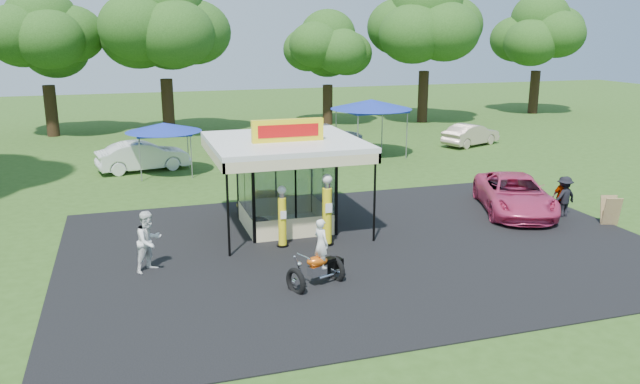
{
  "coord_description": "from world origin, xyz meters",
  "views": [
    {
      "loc": [
        -7.5,
        -16.85,
        7.28
      ],
      "look_at": [
        -0.95,
        4.0,
        1.55
      ],
      "focal_mm": 35.0,
      "sensor_mm": 36.0,
      "label": 1
    }
  ],
  "objects_px": {
    "bg_car_b": "(253,141)",
    "kiosk_car": "(272,200)",
    "gas_pump_right": "(327,212)",
    "motorcycle": "(319,259)",
    "bg_car_a": "(143,156)",
    "gas_station_kiosk": "(285,182)",
    "gas_pump_left": "(282,218)",
    "tent_west": "(164,128)",
    "tent_east": "(371,105)",
    "a_frame_sign": "(610,211)",
    "spectator_east_b": "(562,196)",
    "pink_sedan": "(515,194)",
    "spectator_east_a": "(564,197)",
    "bg_car_c": "(324,136)",
    "spectator_west": "(149,241)",
    "bg_car_e": "(471,135)"
  },
  "relations": [
    {
      "from": "gas_station_kiosk",
      "to": "a_frame_sign",
      "type": "relative_size",
      "value": 4.8
    },
    {
      "from": "gas_pump_right",
      "to": "tent_east",
      "type": "bearing_deg",
      "value": 62.77
    },
    {
      "from": "gas_pump_left",
      "to": "tent_west",
      "type": "xyz_separation_m",
      "value": [
        -3.02,
        12.6,
        1.38
      ]
    },
    {
      "from": "spectator_east_b",
      "to": "bg_car_c",
      "type": "bearing_deg",
      "value": -79.4
    },
    {
      "from": "gas_pump_right",
      "to": "tent_west",
      "type": "relative_size",
      "value": 0.66
    },
    {
      "from": "spectator_east_a",
      "to": "bg_car_b",
      "type": "distance_m",
      "value": 19.32
    },
    {
      "from": "gas_pump_left",
      "to": "spectator_east_b",
      "type": "distance_m",
      "value": 11.52
    },
    {
      "from": "spectator_east_a",
      "to": "spectator_east_b",
      "type": "relative_size",
      "value": 1.02
    },
    {
      "from": "kiosk_car",
      "to": "tent_west",
      "type": "distance_m",
      "value": 9.27
    },
    {
      "from": "spectator_east_a",
      "to": "motorcycle",
      "type": "bearing_deg",
      "value": 8.57
    },
    {
      "from": "bg_car_c",
      "to": "spectator_east_a",
      "type": "bearing_deg",
      "value": -170.9
    },
    {
      "from": "gas_station_kiosk",
      "to": "motorcycle",
      "type": "height_order",
      "value": "gas_station_kiosk"
    },
    {
      "from": "motorcycle",
      "to": "bg_car_e",
      "type": "height_order",
      "value": "motorcycle"
    },
    {
      "from": "a_frame_sign",
      "to": "pink_sedan",
      "type": "distance_m",
      "value": 3.6
    },
    {
      "from": "motorcycle",
      "to": "bg_car_a",
      "type": "relative_size",
      "value": 0.44
    },
    {
      "from": "gas_pump_left",
      "to": "pink_sedan",
      "type": "xyz_separation_m",
      "value": [
        10.06,
        1.27,
        -0.28
      ]
    },
    {
      "from": "gas_pump_right",
      "to": "motorcycle",
      "type": "distance_m",
      "value": 3.5
    },
    {
      "from": "kiosk_car",
      "to": "tent_east",
      "type": "bearing_deg",
      "value": -40.29
    },
    {
      "from": "gas_station_kiosk",
      "to": "bg_car_b",
      "type": "distance_m",
      "value": 15.21
    },
    {
      "from": "gas_pump_right",
      "to": "tent_east",
      "type": "distance_m",
      "value": 16.2
    },
    {
      "from": "spectator_east_a",
      "to": "spectator_west",
      "type": "bearing_deg",
      "value": -5.63
    },
    {
      "from": "a_frame_sign",
      "to": "tent_west",
      "type": "xyz_separation_m",
      "value": [
        -15.54,
        13.95,
        1.85
      ]
    },
    {
      "from": "bg_car_b",
      "to": "kiosk_car",
      "type": "bearing_deg",
      "value": 164.65
    },
    {
      "from": "spectator_east_a",
      "to": "tent_west",
      "type": "height_order",
      "value": "tent_west"
    },
    {
      "from": "spectator_east_b",
      "to": "bg_car_c",
      "type": "xyz_separation_m",
      "value": [
        -4.7,
        16.45,
        0.05
      ]
    },
    {
      "from": "gas_pump_left",
      "to": "bg_car_a",
      "type": "height_order",
      "value": "gas_pump_left"
    },
    {
      "from": "gas_station_kiosk",
      "to": "kiosk_car",
      "type": "distance_m",
      "value": 2.56
    },
    {
      "from": "gas_pump_right",
      "to": "bg_car_a",
      "type": "relative_size",
      "value": 0.54
    },
    {
      "from": "gas_pump_left",
      "to": "kiosk_car",
      "type": "relative_size",
      "value": 0.77
    },
    {
      "from": "gas_pump_right",
      "to": "kiosk_car",
      "type": "bearing_deg",
      "value": 100.61
    },
    {
      "from": "gas_pump_right",
      "to": "spectator_east_a",
      "type": "relative_size",
      "value": 1.53
    },
    {
      "from": "gas_station_kiosk",
      "to": "tent_west",
      "type": "xyz_separation_m",
      "value": [
        -3.67,
        10.49,
        0.64
      ]
    },
    {
      "from": "gas_station_kiosk",
      "to": "pink_sedan",
      "type": "xyz_separation_m",
      "value": [
        9.41,
        -0.84,
        -1.02
      ]
    },
    {
      "from": "motorcycle",
      "to": "spectator_east_b",
      "type": "relative_size",
      "value": 1.28
    },
    {
      "from": "gas_station_kiosk",
      "to": "tent_east",
      "type": "bearing_deg",
      "value": 55.37
    },
    {
      "from": "gas_station_kiosk",
      "to": "motorcycle",
      "type": "bearing_deg",
      "value": -94.3
    },
    {
      "from": "bg_car_b",
      "to": "tent_east",
      "type": "distance_m",
      "value": 7.48
    },
    {
      "from": "motorcycle",
      "to": "spectator_west",
      "type": "bearing_deg",
      "value": 128.56
    },
    {
      "from": "gas_pump_right",
      "to": "kiosk_car",
      "type": "height_order",
      "value": "gas_pump_right"
    },
    {
      "from": "gas_pump_left",
      "to": "gas_pump_right",
      "type": "bearing_deg",
      "value": -11.04
    },
    {
      "from": "bg_car_c",
      "to": "motorcycle",
      "type": "bearing_deg",
      "value": 155.19
    },
    {
      "from": "gas_station_kiosk",
      "to": "bg_car_a",
      "type": "xyz_separation_m",
      "value": [
        -4.74,
        11.72,
        -1.0
      ]
    },
    {
      "from": "motorcycle",
      "to": "bg_car_c",
      "type": "relative_size",
      "value": 0.41
    },
    {
      "from": "kiosk_car",
      "to": "bg_car_c",
      "type": "distance_m",
      "value": 13.82
    },
    {
      "from": "gas_station_kiosk",
      "to": "bg_car_c",
      "type": "relative_size",
      "value": 1.06
    },
    {
      "from": "bg_car_c",
      "to": "spectator_west",
      "type": "bearing_deg",
      "value": 140.62
    },
    {
      "from": "gas_pump_right",
      "to": "a_frame_sign",
      "type": "bearing_deg",
      "value": -5.48
    },
    {
      "from": "spectator_west",
      "to": "spectator_east_b",
      "type": "bearing_deg",
      "value": -35.69
    },
    {
      "from": "bg_car_a",
      "to": "a_frame_sign",
      "type": "bearing_deg",
      "value": -142.94
    },
    {
      "from": "tent_east",
      "to": "gas_station_kiosk",
      "type": "bearing_deg",
      "value": -124.63
    }
  ]
}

